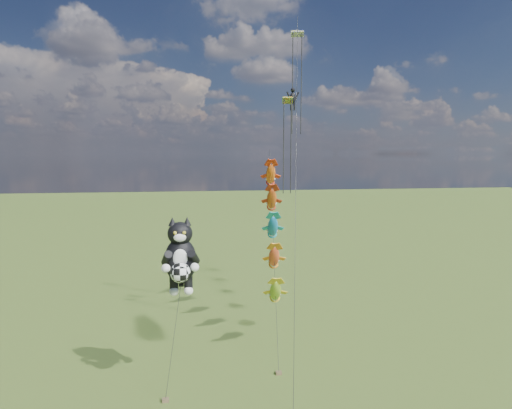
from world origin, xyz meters
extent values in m
cube|color=brown|center=(5.44, 0.08, 0.11)|extent=(0.40, 0.30, 0.22)
cylinder|color=black|center=(5.94, 1.35, 3.38)|extent=(1.04, 2.58, 6.47)
ellipsoid|color=black|center=(6.44, 2.91, 8.13)|extent=(2.55, 2.32, 3.05)
ellipsoid|color=black|center=(6.44, 2.82, 9.94)|extent=(2.02, 1.92, 1.54)
cone|color=black|center=(5.97, 2.82, 10.75)|extent=(0.68, 0.68, 0.57)
cone|color=black|center=(6.92, 2.82, 10.75)|extent=(0.68, 0.68, 0.57)
ellipsoid|color=white|center=(6.44, 2.20, 9.80)|extent=(0.89, 0.64, 0.55)
ellipsoid|color=white|center=(6.44, 2.20, 8.42)|extent=(1.02, 0.66, 1.26)
sphere|color=gold|center=(6.16, 2.13, 10.11)|extent=(0.23, 0.23, 0.23)
sphere|color=gold|center=(6.73, 2.13, 10.11)|extent=(0.23, 0.23, 0.23)
sphere|color=white|center=(5.54, 1.91, 7.90)|extent=(0.57, 0.57, 0.57)
sphere|color=white|center=(7.35, 1.91, 7.90)|extent=(0.57, 0.57, 0.57)
sphere|color=white|center=(5.97, 2.77, 6.09)|extent=(0.61, 0.61, 0.61)
sphere|color=white|center=(6.92, 2.77, 6.09)|extent=(0.61, 0.61, 0.61)
sphere|color=white|center=(6.44, 1.63, 7.66)|extent=(1.29, 1.29, 1.29)
cube|color=brown|center=(12.96, 2.29, 0.11)|extent=(0.40, 0.30, 0.22)
cylinder|color=black|center=(14.03, 10.12, 7.89)|extent=(2.17, 15.69, 15.49)
ellipsoid|color=green|center=(13.56, 6.67, 4.48)|extent=(1.22, 2.60, 2.48)
ellipsoid|color=red|center=(13.86, 8.87, 6.65)|extent=(1.22, 2.60, 2.48)
ellipsoid|color=blue|center=(14.16, 11.06, 8.81)|extent=(1.22, 2.60, 2.48)
ellipsoid|color=orange|center=(14.46, 13.25, 10.98)|extent=(1.22, 2.60, 2.48)
ellipsoid|color=orange|center=(14.76, 15.45, 13.15)|extent=(1.22, 2.60, 2.48)
cylinder|color=black|center=(14.49, 4.19, 13.53)|extent=(4.10, 16.61, 26.78)
cube|color=#0F9640|center=(15.07, 9.67, 19.44)|extent=(0.97, 0.77, 0.55)
cylinder|color=black|center=(14.78, 9.67, 15.54)|extent=(0.08, 0.08, 7.79)
cylinder|color=black|center=(15.37, 9.67, 15.54)|extent=(0.08, 0.08, 7.79)
cube|color=#3332D1|center=(16.52, 12.48, 25.43)|extent=(1.19, 0.83, 0.51)
cylinder|color=black|center=(16.13, 12.48, 21.05)|extent=(0.08, 0.08, 8.75)
cylinder|color=black|center=(16.90, 12.48, 21.05)|extent=(0.08, 0.08, 8.75)
camera|label=1|loc=(7.32, -25.04, 15.10)|focal=30.00mm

